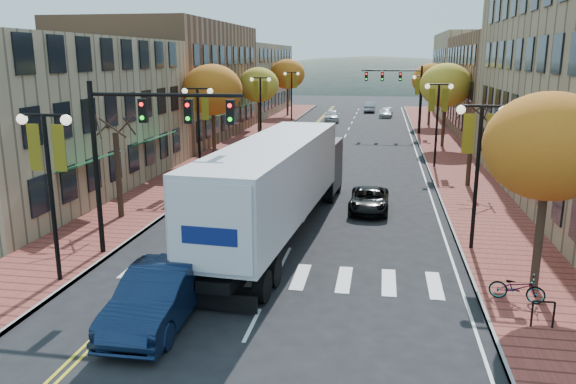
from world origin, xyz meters
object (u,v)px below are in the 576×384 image
at_px(navy_sedan, 158,296).
at_px(black_suv, 369,200).
at_px(semi_truck, 282,178).
at_px(bicycle, 517,288).

bearing_deg(navy_sedan, black_suv, 66.28).
height_order(semi_truck, bicycle, semi_truck).
height_order(semi_truck, black_suv, semi_truck).
height_order(navy_sedan, black_suv, navy_sedan).
xyz_separation_m(black_suv, bicycle, (5.04, -10.76, 0.00)).
bearing_deg(black_suv, bicycle, -64.19).
xyz_separation_m(navy_sedan, bicycle, (10.99, 3.10, -0.27)).
xyz_separation_m(semi_truck, bicycle, (8.84, -6.14, -2.00)).
distance_m(navy_sedan, bicycle, 11.42).
bearing_deg(semi_truck, black_suv, 54.80).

